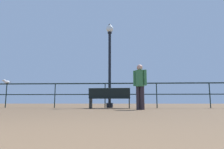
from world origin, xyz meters
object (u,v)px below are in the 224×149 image
Objects in this scene: bench_near_left at (110,97)px; seagull_on_rail at (6,82)px; person_by_bench at (140,83)px; lamppost_center at (110,58)px.

seagull_on_rail is at bearing 172.61° from bench_near_left.
person_by_bench is at bearing -47.80° from bench_near_left.
person_by_bench is 5.04× the size of seagull_on_rail.
lamppost_center is at bearing 119.05° from person_by_bench.
bench_near_left is 0.42× the size of lamppost_center.
lamppost_center reaches higher than person_by_bench.
bench_near_left is 2.06m from lamppost_center.
lamppost_center reaches higher than seagull_on_rail.
person_by_bench is 6.30m from seagull_on_rail.
seagull_on_rail is at bearing -176.71° from lamppost_center.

